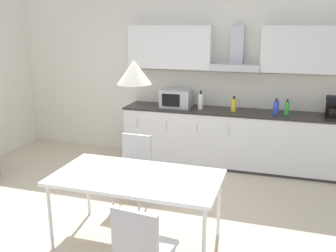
# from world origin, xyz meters

# --- Properties ---
(ground_plane) EXTENTS (8.59, 7.44, 0.02)m
(ground_plane) POSITION_xyz_m (0.00, 0.00, -0.01)
(ground_plane) COLOR beige
(wall_back) EXTENTS (6.87, 0.10, 2.61)m
(wall_back) POSITION_xyz_m (0.00, 2.53, 1.31)
(wall_back) COLOR silver
(wall_back) RESTS_ON ground_plane
(kitchen_counter) EXTENTS (3.41, 0.64, 0.90)m
(kitchen_counter) POSITION_xyz_m (0.97, 2.18, 0.45)
(kitchen_counter) COLOR #333333
(kitchen_counter) RESTS_ON ground_plane
(backsplash_tile) EXTENTS (3.39, 0.02, 0.55)m
(backsplash_tile) POSITION_xyz_m (0.97, 2.47, 1.17)
(backsplash_tile) COLOR silver
(backsplash_tile) RESTS_ON kitchen_counter
(upper_wall_cabinets) EXTENTS (3.39, 0.40, 0.66)m
(upper_wall_cabinets) POSITION_xyz_m (0.97, 2.31, 1.82)
(upper_wall_cabinets) COLOR silver
(microwave) EXTENTS (0.48, 0.35, 0.28)m
(microwave) POSITION_xyz_m (0.07, 2.17, 1.04)
(microwave) COLOR #ADADB2
(microwave) RESTS_ON kitchen_counter
(coffee_maker) EXTENTS (0.18, 0.19, 0.30)m
(coffee_maker) POSITION_xyz_m (2.37, 2.20, 1.05)
(coffee_maker) COLOR black
(coffee_maker) RESTS_ON kitchen_counter
(bottle_blue) EXTENTS (0.08, 0.08, 0.23)m
(bottle_blue) POSITION_xyz_m (1.61, 2.16, 1.00)
(bottle_blue) COLOR blue
(bottle_blue) RESTS_ON kitchen_counter
(bottle_yellow) EXTENTS (0.08, 0.08, 0.24)m
(bottle_yellow) POSITION_xyz_m (0.99, 2.13, 1.00)
(bottle_yellow) COLOR yellow
(bottle_yellow) RESTS_ON kitchen_counter
(bottle_green) EXTENTS (0.06, 0.06, 0.24)m
(bottle_green) POSITION_xyz_m (1.76, 2.14, 1.00)
(bottle_green) COLOR green
(bottle_green) RESTS_ON kitchen_counter
(bottle_white) EXTENTS (0.08, 0.08, 0.29)m
(bottle_white) POSITION_xyz_m (0.47, 2.15, 1.02)
(bottle_white) COLOR white
(bottle_white) RESTS_ON kitchen_counter
(dining_table) EXTENTS (1.65, 0.87, 0.74)m
(dining_table) POSITION_xyz_m (0.37, -0.30, 0.69)
(dining_table) COLOR white
(dining_table) RESTS_ON ground_plane
(chair_near_right) EXTENTS (0.44, 0.44, 0.87)m
(chair_near_right) POSITION_xyz_m (0.74, -1.11, 0.53)
(chair_near_right) COLOR #B2B2B7
(chair_near_right) RESTS_ON ground_plane
(chair_far_left) EXTENTS (0.41, 0.41, 0.87)m
(chair_far_left) POSITION_xyz_m (0.00, 0.52, 0.53)
(chair_far_left) COLOR #B2B2B7
(chair_far_left) RESTS_ON ground_plane
(pendant_lamp) EXTENTS (0.32, 0.32, 0.22)m
(pendant_lamp) POSITION_xyz_m (0.37, -0.30, 1.75)
(pendant_lamp) COLOR silver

